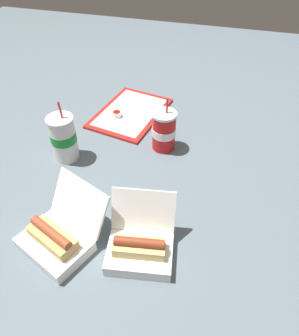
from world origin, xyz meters
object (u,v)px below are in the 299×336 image
at_px(soda_cup_back, 64,138).
at_px(soda_cup_corner, 164,131).
at_px(ketchup_cup, 117,114).
at_px(food_tray, 130,113).
at_px(plastic_fork, 114,112).
at_px(clamshell_hotdog_corner, 140,247).
at_px(clamshell_hotdog_back, 57,237).

bearing_deg(soda_cup_back, soda_cup_corner, -65.77).
bearing_deg(ketchup_cup, food_tray, -40.60).
xyz_separation_m(plastic_fork, clamshell_hotdog_corner, (-0.66, -0.31, 0.02)).
xyz_separation_m(food_tray, clamshell_hotdog_back, (-0.72, -0.01, 0.03)).
relative_size(ketchup_cup, soda_cup_back, 0.17).
bearing_deg(plastic_fork, soda_cup_back, -169.69).
distance_m(ketchup_cup, clamshell_hotdog_back, 0.67).
bearing_deg(ketchup_cup, plastic_fork, 41.68).
distance_m(plastic_fork, soda_cup_corner, 0.32).
distance_m(clamshell_hotdog_corner, soda_cup_corner, 0.50).
bearing_deg(clamshell_hotdog_back, ketchup_cup, 4.43).
distance_m(plastic_fork, clamshell_hotdog_corner, 0.73).
height_order(plastic_fork, clamshell_hotdog_corner, clamshell_hotdog_corner).
height_order(food_tray, soda_cup_corner, soda_cup_corner).
bearing_deg(clamshell_hotdog_back, food_tray, 0.54).
height_order(ketchup_cup, clamshell_hotdog_back, clamshell_hotdog_back).
xyz_separation_m(ketchup_cup, plastic_fork, (0.03, 0.02, -0.01)).
relative_size(soda_cup_corner, soda_cup_back, 0.92).
bearing_deg(soda_cup_corner, clamshell_hotdog_corner, -174.46).
bearing_deg(soda_cup_corner, ketchup_cup, 60.46).
distance_m(ketchup_cup, clamshell_hotdog_corner, 0.70).
distance_m(ketchup_cup, plastic_fork, 0.04).
distance_m(clamshell_hotdog_back, soda_cup_back, 0.41).
bearing_deg(soda_cup_back, ketchup_cup, -18.94).
xyz_separation_m(clamshell_hotdog_corner, soda_cup_back, (0.34, 0.39, 0.05)).
xyz_separation_m(clamshell_hotdog_corner, soda_cup_corner, (0.50, 0.05, 0.04)).
xyz_separation_m(plastic_fork, soda_cup_corner, (-0.16, -0.27, 0.06)).
xyz_separation_m(clamshell_hotdog_corner, clamshell_hotdog_back, (-0.03, 0.24, 0.00)).
xyz_separation_m(clamshell_hotdog_back, soda_cup_corner, (0.53, -0.19, 0.04)).
bearing_deg(food_tray, clamshell_hotdog_back, -179.46).
bearing_deg(clamshell_hotdog_corner, ketchup_cup, 24.61).
height_order(food_tray, clamshell_hotdog_corner, clamshell_hotdog_corner).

